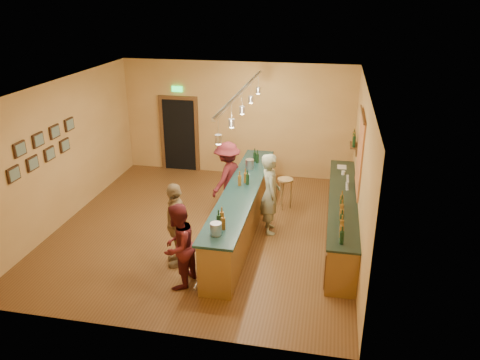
% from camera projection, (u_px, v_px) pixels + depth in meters
% --- Properties ---
extents(floor, '(7.00, 7.00, 0.00)m').
position_uv_depth(floor, '(206.00, 228.00, 10.54)').
color(floor, brown).
rests_on(floor, ground).
extents(ceiling, '(6.50, 7.00, 0.02)m').
position_uv_depth(ceiling, '(201.00, 86.00, 9.33)').
color(ceiling, silver).
rests_on(ceiling, wall_back).
extents(wall_back, '(6.50, 0.02, 3.20)m').
position_uv_depth(wall_back, '(237.00, 119.00, 13.11)').
color(wall_back, '#B68544').
rests_on(wall_back, floor).
extents(wall_front, '(6.50, 0.02, 3.20)m').
position_uv_depth(wall_front, '(139.00, 242.00, 6.76)').
color(wall_front, '#B68544').
rests_on(wall_front, floor).
extents(wall_left, '(0.02, 7.00, 3.20)m').
position_uv_depth(wall_left, '(64.00, 152.00, 10.52)').
color(wall_left, '#B68544').
rests_on(wall_left, floor).
extents(wall_right, '(0.02, 7.00, 3.20)m').
position_uv_depth(wall_right, '(361.00, 172.00, 9.35)').
color(wall_right, '#B68544').
rests_on(wall_right, floor).
extents(doorway, '(1.15, 0.09, 2.48)m').
position_uv_depth(doorway, '(179.00, 133.00, 13.57)').
color(doorway, black).
rests_on(doorway, wall_back).
extents(tapestry, '(0.03, 1.40, 1.60)m').
position_uv_depth(tapestry, '(360.00, 154.00, 9.62)').
color(tapestry, '#AA222B').
rests_on(tapestry, wall_right).
extents(bottle_shelf, '(0.17, 0.55, 0.54)m').
position_uv_depth(bottle_shelf, '(354.00, 141.00, 11.06)').
color(bottle_shelf, '#4E3717').
rests_on(bottle_shelf, wall_right).
extents(picture_grid, '(0.06, 2.20, 0.70)m').
position_uv_depth(picture_grid, '(44.00, 147.00, 9.70)').
color(picture_grid, '#382111').
rests_on(picture_grid, wall_left).
extents(back_counter, '(0.60, 4.55, 1.27)m').
position_uv_depth(back_counter, '(342.00, 217.00, 9.98)').
color(back_counter, olive).
rests_on(back_counter, floor).
extents(tasting_bar, '(0.73, 5.10, 1.38)m').
position_uv_depth(tasting_bar, '(242.00, 207.00, 10.16)').
color(tasting_bar, olive).
rests_on(tasting_bar, floor).
extents(pendant_track, '(0.11, 4.60, 0.50)m').
position_uv_depth(pendant_track, '(242.00, 98.00, 9.26)').
color(pendant_track, silver).
rests_on(pendant_track, ceiling).
extents(bartender, '(0.59, 0.75, 1.81)m').
position_uv_depth(bartender, '(270.00, 194.00, 10.07)').
color(bartender, gray).
rests_on(bartender, floor).
extents(customer_a, '(0.74, 0.87, 1.59)m').
position_uv_depth(customer_a, '(178.00, 246.00, 8.22)').
color(customer_a, '#59191E').
rests_on(customer_a, floor).
extents(customer_b, '(0.72, 1.07, 1.69)m').
position_uv_depth(customer_b, '(176.00, 224.00, 8.88)').
color(customer_b, '#997A51').
rests_on(customer_b, floor).
extents(customer_c, '(0.97, 1.26, 1.72)m').
position_uv_depth(customer_c, '(227.00, 177.00, 11.08)').
color(customer_c, '#59191E').
rests_on(customer_c, floor).
extents(bar_stool, '(0.37, 0.37, 0.77)m').
position_uv_depth(bar_stool, '(285.00, 184.00, 11.26)').
color(bar_stool, olive).
rests_on(bar_stool, floor).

